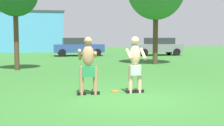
{
  "coord_description": "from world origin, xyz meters",
  "views": [
    {
      "loc": [
        -2.26,
        -7.84,
        1.72
      ],
      "look_at": [
        -0.33,
        0.84,
        0.93
      ],
      "focal_mm": 48.29,
      "sensor_mm": 36.0,
      "label": 1
    }
  ],
  "objects_px": {
    "player_with_cap": "(88,63)",
    "car_blue_mid_lot": "(78,46)",
    "car_gray_far_end": "(158,46)",
    "frisbee": "(115,91)",
    "player_in_gray": "(135,63)"
  },
  "relations": [
    {
      "from": "player_with_cap",
      "to": "car_gray_far_end",
      "type": "bearing_deg",
      "value": 62.78
    },
    {
      "from": "car_blue_mid_lot",
      "to": "car_gray_far_end",
      "type": "xyz_separation_m",
      "value": [
        7.11,
        -0.79,
        0.0
      ]
    },
    {
      "from": "player_with_cap",
      "to": "car_blue_mid_lot",
      "type": "bearing_deg",
      "value": 84.78
    },
    {
      "from": "car_blue_mid_lot",
      "to": "car_gray_far_end",
      "type": "height_order",
      "value": "same"
    },
    {
      "from": "car_gray_far_end",
      "to": "car_blue_mid_lot",
      "type": "bearing_deg",
      "value": 173.7
    },
    {
      "from": "car_gray_far_end",
      "to": "frisbee",
      "type": "bearing_deg",
      "value": -115.24
    },
    {
      "from": "frisbee",
      "to": "car_gray_far_end",
      "type": "distance_m",
      "value": 18.43
    },
    {
      "from": "frisbee",
      "to": "car_blue_mid_lot",
      "type": "relative_size",
      "value": 0.06
    },
    {
      "from": "player_with_cap",
      "to": "car_blue_mid_lot",
      "type": "height_order",
      "value": "player_with_cap"
    },
    {
      "from": "frisbee",
      "to": "car_blue_mid_lot",
      "type": "bearing_deg",
      "value": 87.57
    },
    {
      "from": "car_blue_mid_lot",
      "to": "frisbee",
      "type": "bearing_deg",
      "value": -92.43
    },
    {
      "from": "player_with_cap",
      "to": "player_in_gray",
      "type": "relative_size",
      "value": 1.0
    },
    {
      "from": "player_in_gray",
      "to": "car_blue_mid_lot",
      "type": "bearing_deg",
      "value": 89.36
    },
    {
      "from": "player_with_cap",
      "to": "car_gray_far_end",
      "type": "distance_m",
      "value": 19.09
    },
    {
      "from": "player_with_cap",
      "to": "car_gray_far_end",
      "type": "height_order",
      "value": "player_with_cap"
    }
  ]
}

